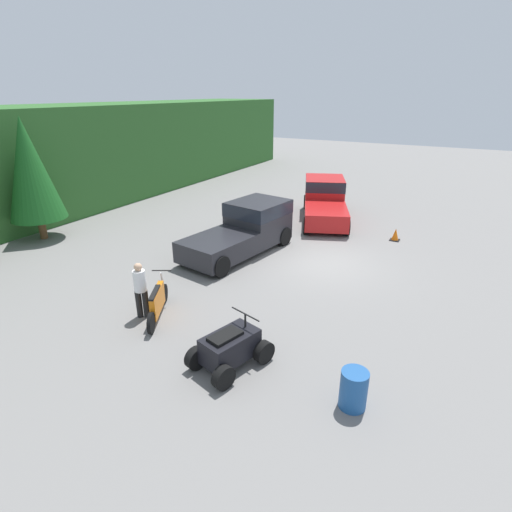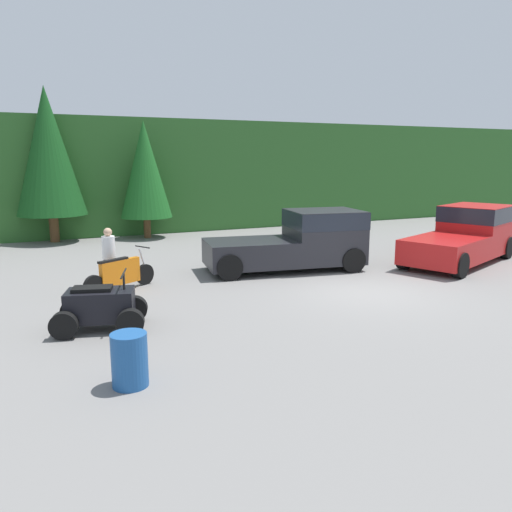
{
  "view_description": "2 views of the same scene",
  "coord_description": "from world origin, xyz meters",
  "px_view_note": "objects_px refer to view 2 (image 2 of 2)",
  "views": [
    {
      "loc": [
        -13.8,
        -4.59,
        6.21
      ],
      "look_at": [
        -2.66,
        1.48,
        0.95
      ],
      "focal_mm": 28.0,
      "sensor_mm": 36.0,
      "label": 1
    },
    {
      "loc": [
        -8.25,
        -10.88,
        3.59
      ],
      "look_at": [
        -2.66,
        1.48,
        0.95
      ],
      "focal_mm": 35.0,
      "sensor_mm": 36.0,
      "label": 2
    }
  ],
  "objects_px": {
    "dirt_bike": "(120,274)",
    "steel_barrel": "(130,360)",
    "quad_atv": "(100,308)",
    "rider_person": "(109,256)",
    "pickup_truck_red": "(467,233)",
    "pickup_truck_second": "(301,239)"
  },
  "relations": [
    {
      "from": "pickup_truck_second",
      "to": "quad_atv",
      "type": "distance_m",
      "value": 7.7
    },
    {
      "from": "rider_person",
      "to": "steel_barrel",
      "type": "relative_size",
      "value": 1.96
    },
    {
      "from": "dirt_bike",
      "to": "quad_atv",
      "type": "xyz_separation_m",
      "value": [
        -0.93,
        -3.09,
        0.01
      ]
    },
    {
      "from": "pickup_truck_red",
      "to": "quad_atv",
      "type": "distance_m",
      "value": 13.07
    },
    {
      "from": "quad_atv",
      "to": "dirt_bike",
      "type": "bearing_deg",
      "value": 89.25
    },
    {
      "from": "pickup_truck_red",
      "to": "quad_atv",
      "type": "bearing_deg",
      "value": 167.83
    },
    {
      "from": "steel_barrel",
      "to": "pickup_truck_red",
      "type": "bearing_deg",
      "value": 22.17
    },
    {
      "from": "pickup_truck_red",
      "to": "pickup_truck_second",
      "type": "height_order",
      "value": "same"
    },
    {
      "from": "dirt_bike",
      "to": "rider_person",
      "type": "xyz_separation_m",
      "value": [
        -0.22,
        0.39,
        0.47
      ]
    },
    {
      "from": "rider_person",
      "to": "steel_barrel",
      "type": "height_order",
      "value": "rider_person"
    },
    {
      "from": "pickup_truck_red",
      "to": "quad_atv",
      "type": "relative_size",
      "value": 2.66
    },
    {
      "from": "dirt_bike",
      "to": "pickup_truck_red",
      "type": "bearing_deg",
      "value": -33.11
    },
    {
      "from": "pickup_truck_red",
      "to": "pickup_truck_second",
      "type": "distance_m",
      "value": 6.15
    },
    {
      "from": "pickup_truck_red",
      "to": "quad_atv",
      "type": "xyz_separation_m",
      "value": [
        -12.87,
        -2.22,
        -0.53
      ]
    },
    {
      "from": "rider_person",
      "to": "quad_atv",
      "type": "bearing_deg",
      "value": -137.24
    },
    {
      "from": "pickup_truck_red",
      "to": "dirt_bike",
      "type": "height_order",
      "value": "pickup_truck_red"
    },
    {
      "from": "dirt_bike",
      "to": "rider_person",
      "type": "distance_m",
      "value": 0.65
    },
    {
      "from": "quad_atv",
      "to": "rider_person",
      "type": "distance_m",
      "value": 3.58
    },
    {
      "from": "dirt_bike",
      "to": "steel_barrel",
      "type": "height_order",
      "value": "dirt_bike"
    },
    {
      "from": "pickup_truck_second",
      "to": "rider_person",
      "type": "distance_m",
      "value": 6.14
    },
    {
      "from": "pickup_truck_second",
      "to": "rider_person",
      "type": "relative_size",
      "value": 3.12
    },
    {
      "from": "dirt_bike",
      "to": "steel_barrel",
      "type": "distance_m",
      "value": 6.15
    }
  ]
}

